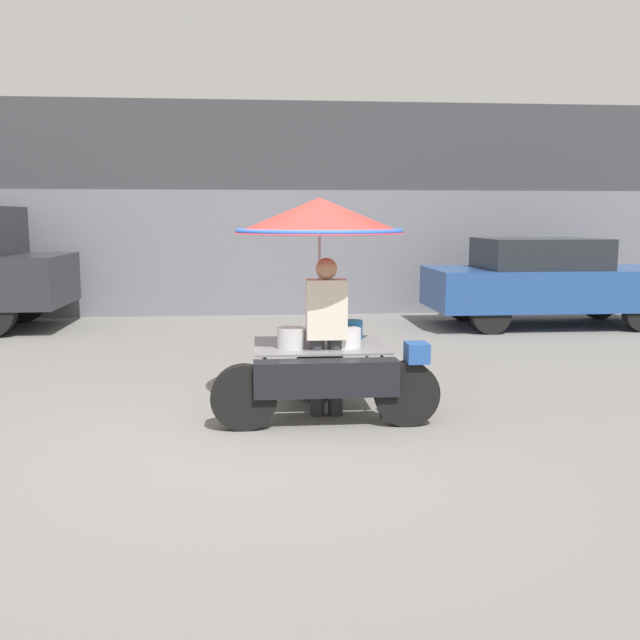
# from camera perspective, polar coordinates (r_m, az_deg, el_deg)

# --- Properties ---
(ground_plane) EXTENTS (36.00, 36.00, 0.00)m
(ground_plane) POSITION_cam_1_polar(r_m,az_deg,el_deg) (6.22, -4.77, -9.50)
(ground_plane) COLOR slate
(shopfront_building) EXTENTS (28.00, 2.06, 4.07)m
(shopfront_building) POSITION_cam_1_polar(r_m,az_deg,el_deg) (14.82, -5.15, 8.72)
(shopfront_building) COLOR #38383D
(shopfront_building) RESTS_ON ground
(vendor_motorcycle_cart) EXTENTS (2.07, 1.64, 2.08)m
(vendor_motorcycle_cart) POSITION_cam_1_polar(r_m,az_deg,el_deg) (6.85, 0.10, 5.34)
(vendor_motorcycle_cart) COLOR black
(vendor_motorcycle_cart) RESTS_ON ground
(vendor_person) EXTENTS (0.38, 0.22, 1.52)m
(vendor_person) POSITION_cam_1_polar(r_m,az_deg,el_deg) (6.75, 0.51, -0.72)
(vendor_person) COLOR #2D2D33
(vendor_person) RESTS_ON ground
(parked_car) EXTENTS (4.18, 1.80, 1.53)m
(parked_car) POSITION_cam_1_polar(r_m,az_deg,el_deg) (13.02, 17.72, 3.00)
(parked_car) COLOR black
(parked_car) RESTS_ON ground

